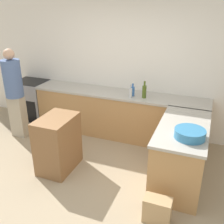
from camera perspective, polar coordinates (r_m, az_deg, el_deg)
name	(u,v)px	position (r m, az deg, el deg)	size (l,w,h in m)	color
ground_plane	(78,186)	(4.02, -7.45, -15.74)	(14.00, 14.00, 0.00)	tan
wall_back	(125,65)	(5.15, 2.82, 10.18)	(8.00, 0.06, 2.70)	white
counter_back	(119,114)	(5.14, 1.44, -0.47)	(3.36, 0.63, 0.89)	tan
counter_peninsula	(181,153)	(4.01, 14.72, -8.64)	(0.69, 1.43, 0.89)	tan
range_oven	(32,101)	(6.09, -16.92, 2.39)	(0.71, 0.61, 0.90)	#99999E
island_table	(58,144)	(4.21, -11.68, -6.75)	(0.48, 0.69, 0.88)	brown
mixing_bowl	(190,134)	(3.49, 16.59, -4.55)	(0.39, 0.39, 0.12)	teal
water_bottle_blue	(133,91)	(4.81, 4.52, 4.59)	(0.07, 0.07, 0.23)	#386BB7
olive_oil_bottle	(144,91)	(4.72, 7.04, 4.50)	(0.07, 0.07, 0.31)	#475B1E
vinegar_bottle_clear	(131,93)	(4.71, 4.05, 4.25)	(0.06, 0.06, 0.24)	silver
person_by_range	(14,91)	(5.26, -20.48, 4.33)	(0.34, 0.34, 1.72)	#ADA38E
paper_bag	(157,210)	(3.44, 9.80, -20.29)	(0.33, 0.19, 0.33)	tan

